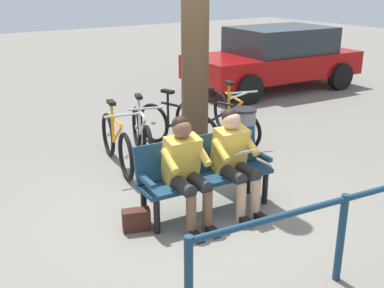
# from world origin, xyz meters

# --- Properties ---
(ground_plane) EXTENTS (40.00, 40.00, 0.00)m
(ground_plane) POSITION_xyz_m (0.00, 0.00, 0.00)
(ground_plane) COLOR slate
(bench) EXTENTS (1.64, 0.61, 0.87)m
(bench) POSITION_xyz_m (-0.14, 0.09, 0.51)
(bench) COLOR navy
(bench) RESTS_ON ground
(person_reading) EXTENTS (0.51, 0.79, 1.20)m
(person_reading) POSITION_xyz_m (-0.44, 0.28, 0.66)
(person_reading) COLOR gold
(person_reading) RESTS_ON ground
(person_companion) EXTENTS (0.51, 0.79, 1.20)m
(person_companion) POSITION_xyz_m (0.19, 0.22, 0.66)
(person_companion) COLOR gold
(person_companion) RESTS_ON ground
(handbag) EXTENTS (0.33, 0.24, 0.24)m
(handbag) POSITION_xyz_m (0.75, 0.09, 0.12)
(handbag) COLOR #3F1E14
(handbag) RESTS_ON ground
(tree_trunk) EXTENTS (0.36, 0.36, 4.01)m
(tree_trunk) POSITION_xyz_m (-0.72, -0.93, 2.01)
(tree_trunk) COLOR #4C3823
(tree_trunk) RESTS_ON ground
(litter_bin) EXTENTS (0.36, 0.36, 0.78)m
(litter_bin) POSITION_xyz_m (-1.58, -0.89, 0.39)
(litter_bin) COLOR slate
(litter_bin) RESTS_ON ground
(bicycle_orange) EXTENTS (0.61, 1.63, 0.94)m
(bicycle_orange) POSITION_xyz_m (-2.08, -1.77, 0.36)
(bicycle_orange) COLOR black
(bicycle_orange) RESTS_ON ground
(bicycle_purple) EXTENTS (0.65, 1.61, 0.94)m
(bicycle_purple) POSITION_xyz_m (-1.64, -1.65, 0.36)
(bicycle_purple) COLOR black
(bicycle_purple) RESTS_ON ground
(bicycle_red) EXTENTS (0.62, 1.63, 0.94)m
(bicycle_red) POSITION_xyz_m (-1.00, -1.83, 0.36)
(bicycle_red) COLOR black
(bicycle_red) RESTS_ON ground
(bicycle_green) EXTENTS (0.67, 1.61, 0.94)m
(bicycle_green) POSITION_xyz_m (-0.36, -1.79, 0.36)
(bicycle_green) COLOR black
(bicycle_green) RESTS_ON ground
(bicycle_blue) EXTENTS (0.52, 1.66, 0.94)m
(bicycle_blue) POSITION_xyz_m (0.11, -1.69, 0.36)
(bicycle_blue) COLOR black
(bicycle_blue) RESTS_ON ground
(railing_fence) EXTENTS (3.06, 0.45, 0.85)m
(railing_fence) POSITION_xyz_m (-0.33, 1.91, 0.59)
(railing_fence) COLOR navy
(railing_fence) RESTS_ON ground
(parked_car) EXTENTS (4.32, 2.26, 1.47)m
(parked_car) POSITION_xyz_m (-5.30, -4.13, 0.77)
(parked_car) COLOR #A50C0C
(parked_car) RESTS_ON ground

